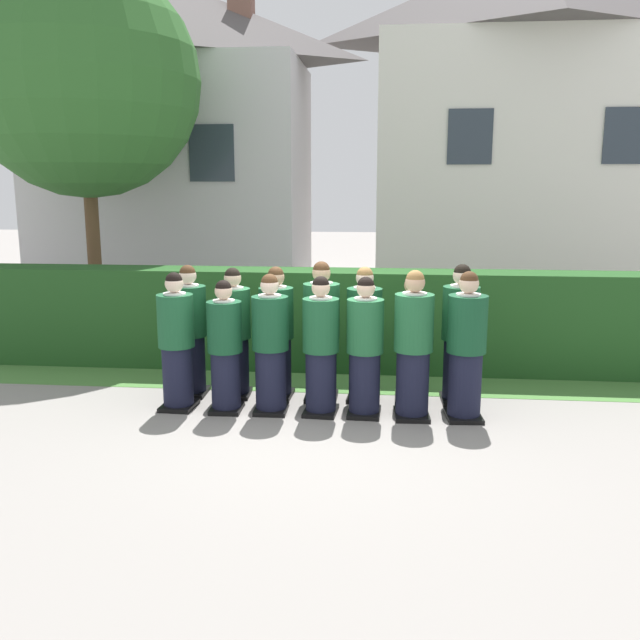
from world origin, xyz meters
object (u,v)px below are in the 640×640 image
Objects in this scene: student_front_row_1 at (225,350)px; student_rear_row_5 at (411,342)px; student_front_row_6 at (466,350)px; student_rear_row_0 at (190,334)px; student_rear_row_6 at (460,337)px; student_front_row_4 at (365,350)px; student_front_row_3 at (321,349)px; student_front_row_5 at (413,348)px; student_front_row_2 at (270,347)px; student_rear_row_1 at (234,336)px; student_front_row_0 at (177,344)px; student_rear_row_4 at (364,337)px; student_rear_row_3 at (321,334)px; student_rear_row_2 at (276,336)px.

student_rear_row_5 is at bearing 15.39° from student_front_row_1.
student_rear_row_0 is (-3.35, 0.58, -0.02)m from student_front_row_6.
student_rear_row_6 is (3.33, 0.04, 0.02)m from student_rear_row_0.
student_front_row_4 is 0.95× the size of student_rear_row_6.
student_front_row_3 is 1.64m from student_front_row_6.
student_front_row_5 is (1.05, -0.03, 0.04)m from student_front_row_3.
student_front_row_3 is (0.59, -0.01, -0.01)m from student_front_row_2.
student_front_row_2 is at bearing 2.60° from student_front_row_1.
student_front_row_0 is at bearing -136.06° from student_rear_row_1.
student_front_row_3 is 1.20m from student_rear_row_5.
student_rear_row_5 is (-0.01, 0.60, -0.06)m from student_front_row_5.
student_rear_row_4 is (-1.17, 0.60, -0.02)m from student_front_row_6.
student_front_row_5 reaches higher than student_front_row_6.
student_rear_row_3 is 0.52m from student_rear_row_4.
student_front_row_6 reaches higher than student_front_row_0.
student_rear_row_5 is at bearing -0.54° from student_rear_row_4.
student_rear_row_6 is (1.15, 0.03, 0.02)m from student_rear_row_4.
student_front_row_0 is at bearing -165.67° from student_rear_row_4.
student_front_row_5 is 2.27m from student_rear_row_1.
student_front_row_6 is (1.64, -0.01, 0.04)m from student_front_row_3.
student_front_row_2 is 1.73m from student_rear_row_5.
student_front_row_1 is 0.92× the size of student_front_row_6.
student_front_row_1 is 2.76m from student_front_row_6.
student_rear_row_3 is at bearing 151.76° from student_front_row_5.
student_front_row_5 is at bearing -1.08° from student_front_row_0.
student_front_row_2 reaches higher than student_rear_row_5.
student_front_row_4 is 0.55m from student_front_row_5.
student_front_row_4 is 0.98× the size of student_rear_row_2.
student_rear_row_4 reaches higher than student_front_row_1.
student_front_row_6 reaches higher than student_front_row_4.
student_rear_row_2 reaches higher than student_front_row_0.
student_rear_row_4 reaches higher than student_rear_row_1.
student_front_row_1 is 1.22m from student_rear_row_3.
student_front_row_0 is 3.39m from student_rear_row_6.
student_front_row_5 is at bearing -28.24° from student_rear_row_3.
student_rear_row_6 is at bearing 28.35° from student_front_row_4.
student_front_row_6 is (1.13, -0.02, 0.04)m from student_front_row_4.
student_front_row_1 is 0.94× the size of student_rear_row_4.
student_front_row_0 is at bearing 178.92° from student_front_row_5.
student_rear_row_6 is (1.12, 0.61, 0.04)m from student_front_row_4.
student_rear_row_4 is 1.06× the size of student_rear_row_5.
student_front_row_1 is 0.96× the size of student_rear_row_1.
student_rear_row_1 is 1.09m from student_rear_row_3.
student_rear_row_3 reaches higher than student_rear_row_6.
student_front_row_2 is 0.95× the size of student_rear_row_3.
student_front_row_1 is 0.92× the size of student_rear_row_6.
student_front_row_6 is 1.31m from student_rear_row_4.
student_front_row_0 is at bearing 178.99° from student_front_row_2.
student_front_row_5 reaches higher than student_rear_row_0.
student_rear_row_2 is (1.09, 0.02, -0.00)m from student_rear_row_0.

